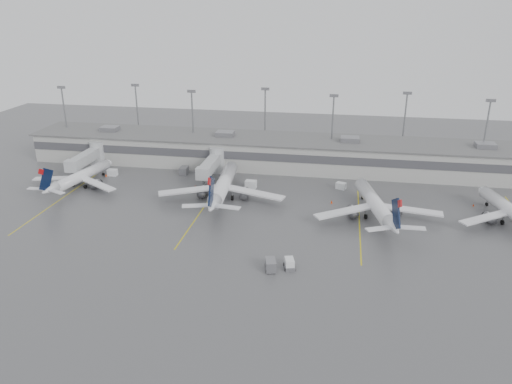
% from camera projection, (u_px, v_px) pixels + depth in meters
% --- Properties ---
extents(ground, '(260.00, 260.00, 0.00)m').
position_uv_depth(ground, '(261.00, 268.00, 88.42)').
color(ground, '#4F4F52').
rests_on(ground, ground).
extents(terminal, '(152.00, 17.00, 9.45)m').
position_uv_depth(terminal, '(295.00, 153.00, 140.17)').
color(terminal, '#B2B2AD').
rests_on(terminal, ground).
extents(light_masts, '(142.40, 8.00, 20.60)m').
position_uv_depth(light_masts, '(298.00, 121.00, 142.62)').
color(light_masts, gray).
rests_on(light_masts, ground).
extents(jet_bridge_left, '(4.00, 17.20, 7.00)m').
position_uv_depth(jet_bridge_left, '(90.00, 157.00, 137.88)').
color(jet_bridge_left, '#A6A9AC').
rests_on(jet_bridge_left, ground).
extents(jet_bridge_right, '(4.00, 17.20, 7.00)m').
position_uv_depth(jet_bridge_right, '(213.00, 163.00, 132.29)').
color(jet_bridge_right, '#A6A9AC').
rests_on(jet_bridge_right, ground).
extents(stand_markings, '(105.25, 40.00, 0.01)m').
position_uv_depth(stand_markings, '(279.00, 214.00, 110.46)').
color(stand_markings, '#D6C50C').
rests_on(stand_markings, ground).
extents(jet_far_left, '(23.99, 27.13, 8.84)m').
position_uv_depth(jet_far_left, '(79.00, 177.00, 125.66)').
color(jet_far_left, white).
rests_on(jet_far_left, ground).
extents(jet_mid_left, '(30.03, 33.74, 10.91)m').
position_uv_depth(jet_mid_left, '(223.00, 186.00, 117.86)').
color(jet_mid_left, white).
rests_on(jet_mid_left, ground).
extents(jet_mid_right, '(27.29, 30.94, 10.15)m').
position_uv_depth(jet_mid_right, '(376.00, 204.00, 107.66)').
color(jet_mid_right, white).
rests_on(jet_mid_right, ground).
extents(jet_far_right, '(24.09, 27.35, 9.02)m').
position_uv_depth(jet_far_right, '(512.00, 211.00, 105.14)').
color(jet_far_right, white).
rests_on(jet_far_right, ground).
extents(baggage_tug, '(2.43, 3.18, 1.83)m').
position_uv_depth(baggage_tug, '(289.00, 265.00, 88.21)').
color(baggage_tug, white).
rests_on(baggage_tug, ground).
extents(baggage_cart, '(2.45, 3.40, 1.97)m').
position_uv_depth(baggage_cart, '(271.00, 265.00, 87.50)').
color(baggage_cart, slate).
rests_on(baggage_cart, ground).
extents(gse_uld_a, '(2.49, 1.67, 1.75)m').
position_uv_depth(gse_uld_a, '(112.00, 172.00, 134.51)').
color(gse_uld_a, white).
rests_on(gse_uld_a, ground).
extents(gse_uld_b, '(2.82, 1.95, 1.95)m').
position_uv_depth(gse_uld_b, '(251.00, 184.00, 125.67)').
color(gse_uld_b, white).
rests_on(gse_uld_b, ground).
extents(gse_uld_c, '(2.75, 2.28, 1.66)m').
position_uv_depth(gse_uld_c, '(341.00, 186.00, 125.00)').
color(gse_uld_c, white).
rests_on(gse_uld_c, ground).
extents(gse_loader, '(2.16, 3.30, 2.01)m').
position_uv_depth(gse_loader, '(184.00, 171.00, 135.54)').
color(gse_loader, slate).
rests_on(gse_loader, ground).
extents(cone_a, '(0.47, 0.47, 0.75)m').
position_uv_depth(cone_a, '(106.00, 175.00, 133.94)').
color(cone_a, '#EF3E05').
rests_on(cone_a, ground).
extents(cone_b, '(0.49, 0.49, 0.78)m').
position_uv_depth(cone_b, '(195.00, 187.00, 125.60)').
color(cone_b, '#EF3E05').
rests_on(cone_b, ground).
extents(cone_c, '(0.48, 0.48, 0.76)m').
position_uv_depth(cone_c, '(332.00, 202.00, 116.35)').
color(cone_c, '#EF3E05').
rests_on(cone_c, ground).
extents(cone_d, '(0.38, 0.38, 0.60)m').
position_uv_depth(cone_d, '(473.00, 205.00, 114.77)').
color(cone_d, '#EF3E05').
rests_on(cone_d, ground).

